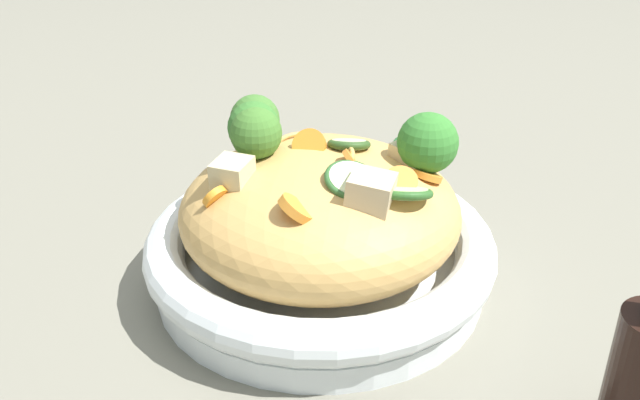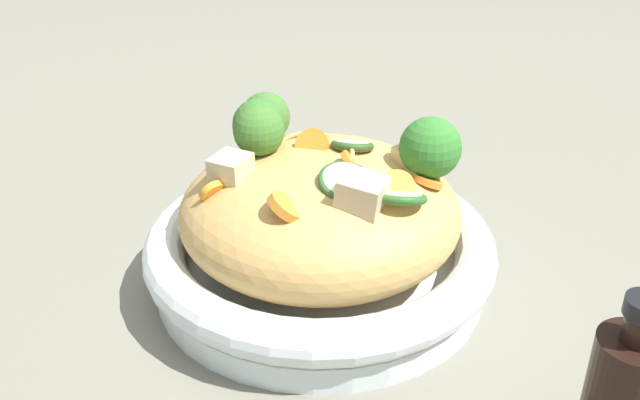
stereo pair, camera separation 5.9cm
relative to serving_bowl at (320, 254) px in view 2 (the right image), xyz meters
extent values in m
plane|color=slate|center=(0.00, 0.00, -0.03)|extent=(3.00, 3.00, 0.00)
cylinder|color=white|center=(0.00, 0.00, -0.02)|extent=(0.28, 0.28, 0.02)
torus|color=white|center=(0.00, 0.00, 0.01)|extent=(0.30, 0.30, 0.03)
ellipsoid|color=tan|center=(0.00, 0.00, 0.04)|extent=(0.23, 0.23, 0.10)
torus|color=tan|center=(-0.03, -0.01, 0.08)|extent=(0.09, 0.09, 0.02)
torus|color=tan|center=(0.00, 0.00, 0.08)|extent=(0.08, 0.07, 0.03)
cone|color=#8FB86B|center=(-0.01, -0.05, 0.09)|extent=(0.03, 0.03, 0.02)
sphere|color=#41742C|center=(-0.01, -0.05, 0.11)|extent=(0.06, 0.06, 0.04)
cone|color=#98B675|center=(-0.02, -0.06, 0.08)|extent=(0.02, 0.02, 0.01)
sphere|color=#39742D|center=(-0.02, -0.06, 0.11)|extent=(0.05, 0.05, 0.04)
cone|color=#96B274|center=(-0.07, -0.07, 0.07)|extent=(0.03, 0.03, 0.02)
sphere|color=#41732F|center=(-0.07, -0.07, 0.09)|extent=(0.06, 0.06, 0.05)
cone|color=#92AD70|center=(-0.02, 0.09, 0.07)|extent=(0.03, 0.03, 0.02)
sphere|color=#367B2F|center=(-0.02, 0.09, 0.10)|extent=(0.06, 0.06, 0.05)
cylinder|color=orange|center=(-0.02, -0.01, 0.09)|extent=(0.03, 0.03, 0.03)
cylinder|color=orange|center=(0.05, -0.07, 0.08)|extent=(0.03, 0.02, 0.02)
cylinder|color=orange|center=(0.07, -0.01, 0.08)|extent=(0.04, 0.03, 0.02)
cylinder|color=orange|center=(0.02, 0.07, 0.08)|extent=(0.03, 0.03, 0.02)
cylinder|color=orange|center=(0.01, 0.03, 0.09)|extent=(0.03, 0.02, 0.02)
cylinder|color=orange|center=(-0.01, 0.09, 0.08)|extent=(0.03, 0.03, 0.01)
cylinder|color=beige|center=(-0.03, 0.02, 0.09)|extent=(0.03, 0.03, 0.02)
torus|color=#2F4F21|center=(-0.03, 0.02, 0.09)|extent=(0.04, 0.04, 0.02)
cylinder|color=beige|center=(-0.06, 0.07, 0.07)|extent=(0.04, 0.04, 0.02)
torus|color=#215327|center=(-0.06, 0.07, 0.07)|extent=(0.05, 0.05, 0.02)
cylinder|color=beige|center=(0.04, 0.07, 0.08)|extent=(0.04, 0.04, 0.02)
torus|color=#2D5E26|center=(0.04, 0.07, 0.08)|extent=(0.05, 0.05, 0.02)
cylinder|color=beige|center=(0.04, 0.03, 0.09)|extent=(0.05, 0.05, 0.02)
torus|color=#2D5B2A|center=(0.04, 0.03, 0.09)|extent=(0.06, 0.06, 0.02)
cube|color=beige|center=(0.03, -0.07, 0.09)|extent=(0.04, 0.03, 0.03)
cube|color=beige|center=(0.05, 0.04, 0.09)|extent=(0.04, 0.04, 0.03)
cube|color=beige|center=(-0.02, 0.07, 0.08)|extent=(0.04, 0.04, 0.03)
camera|label=1|loc=(0.51, 0.06, 0.33)|focal=39.89mm
camera|label=2|loc=(0.50, 0.12, 0.33)|focal=39.89mm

